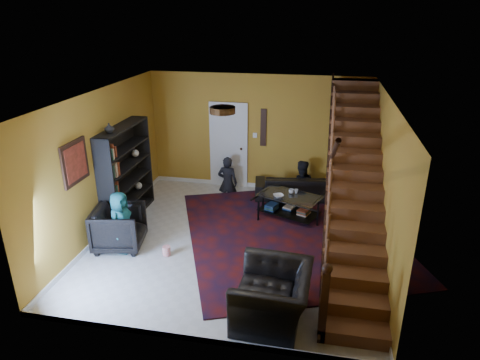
{
  "coord_description": "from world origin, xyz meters",
  "views": [
    {
      "loc": [
        1.5,
        -7.08,
        4.18
      ],
      "look_at": [
        0.04,
        0.4,
        1.12
      ],
      "focal_mm": 32.0,
      "sensor_mm": 36.0,
      "label": 1
    }
  ],
  "objects_px": {
    "bookshelf": "(127,175)",
    "coffee_table": "(289,204)",
    "sofa": "(297,186)",
    "armchair_right": "(272,296)",
    "armchair_left": "(119,228)"
  },
  "relations": [
    {
      "from": "sofa",
      "to": "bookshelf",
      "type": "bearing_deg",
      "value": 18.44
    },
    {
      "from": "coffee_table",
      "to": "sofa",
      "type": "bearing_deg",
      "value": 85.55
    },
    {
      "from": "bookshelf",
      "to": "coffee_table",
      "type": "xyz_separation_m",
      "value": [
        3.35,
        0.66,
        -0.68
      ]
    },
    {
      "from": "armchair_right",
      "to": "coffee_table",
      "type": "distance_m",
      "value": 3.32
    },
    {
      "from": "sofa",
      "to": "armchair_left",
      "type": "bearing_deg",
      "value": 35.56
    },
    {
      "from": "sofa",
      "to": "coffee_table",
      "type": "relative_size",
      "value": 1.31
    },
    {
      "from": "sofa",
      "to": "coffee_table",
      "type": "xyz_separation_m",
      "value": [
        -0.08,
        -1.04,
        0.0
      ]
    },
    {
      "from": "bookshelf",
      "to": "sofa",
      "type": "relative_size",
      "value": 1.03
    },
    {
      "from": "bookshelf",
      "to": "coffee_table",
      "type": "bearing_deg",
      "value": 11.07
    },
    {
      "from": "sofa",
      "to": "armchair_right",
      "type": "xyz_separation_m",
      "value": [
        -0.04,
        -4.37,
        0.11
      ]
    },
    {
      "from": "coffee_table",
      "to": "bookshelf",
      "type": "bearing_deg",
      "value": -168.93
    },
    {
      "from": "sofa",
      "to": "armchair_left",
      "type": "height_order",
      "value": "armchair_left"
    },
    {
      "from": "bookshelf",
      "to": "sofa",
      "type": "bearing_deg",
      "value": 26.34
    },
    {
      "from": "bookshelf",
      "to": "armchair_left",
      "type": "distance_m",
      "value": 1.39
    },
    {
      "from": "armchair_left",
      "to": "bookshelf",
      "type": "bearing_deg",
      "value": 5.82
    }
  ]
}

